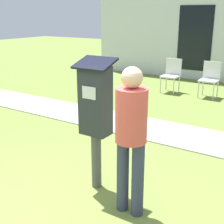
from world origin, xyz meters
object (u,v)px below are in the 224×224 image
parking_meter (95,108)px  outdoor_chair_middle (210,76)px  outdoor_chair_left (172,73)px  person_standing (131,131)px

parking_meter → outdoor_chair_middle: bearing=91.4°
parking_meter → outdoor_chair_left: (-1.15, 5.12, -0.49)m
parking_meter → outdoor_chair_middle: parking_meter is taller
person_standing → outdoor_chair_middle: size_ratio=1.76×
outdoor_chair_left → outdoor_chair_middle: size_ratio=1.00×
parking_meter → person_standing: parking_meter is taller
parking_meter → outdoor_chair_left: bearing=102.7°
parking_meter → outdoor_chair_left: 5.27m
person_standing → outdoor_chair_left: person_standing is taller
outdoor_chair_left → outdoor_chair_middle: (1.03, 0.02, 0.00)m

